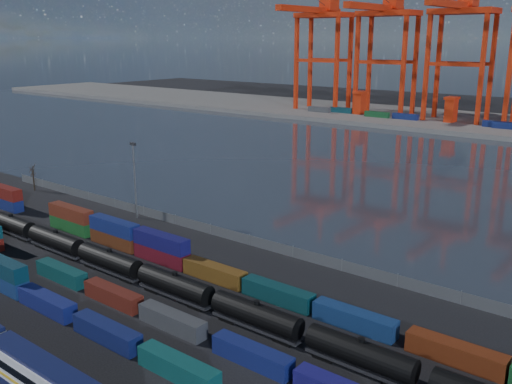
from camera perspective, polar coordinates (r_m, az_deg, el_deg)
The scene contains 12 objects.
ground at distance 90.01m, azimuth -12.15°, elevation -10.10°, with size 700.00×700.00×0.00m, color black.
harbor_water at distance 172.55m, azimuth 15.68°, elevation 1.89°, with size 700.00×700.00×0.00m, color #272E38.
container_row_south at distance 80.39m, azimuth -16.37°, elevation -12.16°, with size 138.96×2.34×4.98m.
container_row_mid at distance 94.80m, azimuth -17.58°, elevation -8.21°, with size 140.94×2.25×4.80m.
container_row_north at distance 100.68m, azimuth -9.23°, elevation -5.88°, with size 128.69×2.43×5.18m.
tanker_string at distance 77.52m, azimuth 0.04°, elevation -12.27°, with size 138.09×3.03×4.33m.
waterfront_fence at distance 107.94m, azimuth -0.66°, elevation -4.83°, with size 160.12×0.12×2.20m.
bare_tree at distance 156.47m, azimuth -21.37°, elevation 1.37°, with size 1.74×1.81×7.03m.
yard_light_mast at distance 124.65m, azimuth -12.04°, elevation 1.55°, with size 1.60×0.40×16.60m.
gantry_cranes at distance 263.77m, azimuth 23.54°, elevation 15.14°, with size 202.25×52.32×70.85m.
quay_containers at distance 259.65m, azimuth 21.42°, elevation 6.44°, with size 172.58×10.99×2.60m.
straddle_carriers at distance 261.11m, azimuth 23.60°, elevation 7.27°, with size 140.00×7.00×11.10m.
Camera 1 is at (64.02, -50.71, 37.84)m, focal length 40.00 mm.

